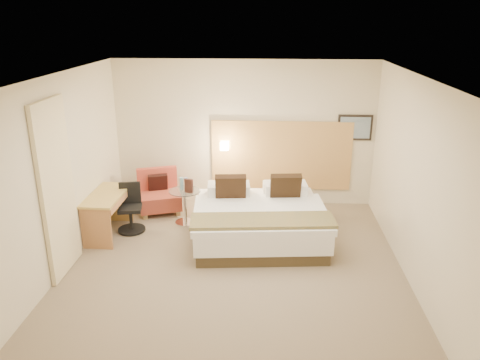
# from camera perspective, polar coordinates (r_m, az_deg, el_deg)

# --- Properties ---
(floor) EXTENTS (4.80, 5.00, 0.02)m
(floor) POSITION_cam_1_polar(r_m,az_deg,el_deg) (6.89, -0.71, -10.47)
(floor) COLOR #7D6B54
(floor) RESTS_ON ground
(ceiling) EXTENTS (4.80, 5.00, 0.02)m
(ceiling) POSITION_cam_1_polar(r_m,az_deg,el_deg) (6.01, -0.82, 12.62)
(ceiling) COLOR white
(ceiling) RESTS_ON floor
(wall_back) EXTENTS (4.80, 0.02, 2.70)m
(wall_back) POSITION_cam_1_polar(r_m,az_deg,el_deg) (8.72, 0.49, 5.69)
(wall_back) COLOR beige
(wall_back) RESTS_ON floor
(wall_front) EXTENTS (4.80, 0.02, 2.70)m
(wall_front) POSITION_cam_1_polar(r_m,az_deg,el_deg) (4.04, -3.49, -11.46)
(wall_front) COLOR beige
(wall_front) RESTS_ON floor
(wall_left) EXTENTS (0.02, 5.00, 2.70)m
(wall_left) POSITION_cam_1_polar(r_m,az_deg,el_deg) (6.93, -21.06, 0.67)
(wall_left) COLOR beige
(wall_left) RESTS_ON floor
(wall_right) EXTENTS (0.02, 5.00, 2.70)m
(wall_right) POSITION_cam_1_polar(r_m,az_deg,el_deg) (6.60, 20.60, -0.17)
(wall_right) COLOR beige
(wall_right) RESTS_ON floor
(headboard_panel) EXTENTS (2.60, 0.04, 1.30)m
(headboard_panel) POSITION_cam_1_polar(r_m,az_deg,el_deg) (8.78, 5.04, 3.00)
(headboard_panel) COLOR tan
(headboard_panel) RESTS_ON wall_back
(art_frame) EXTENTS (0.62, 0.03, 0.47)m
(art_frame) POSITION_cam_1_polar(r_m,az_deg,el_deg) (8.79, 13.83, 6.23)
(art_frame) COLOR black
(art_frame) RESTS_ON wall_back
(art_canvas) EXTENTS (0.54, 0.01, 0.39)m
(art_canvas) POSITION_cam_1_polar(r_m,az_deg,el_deg) (8.77, 13.85, 6.20)
(art_canvas) COLOR gray
(art_canvas) RESTS_ON wall_back
(lamp_arm) EXTENTS (0.02, 0.12, 0.02)m
(lamp_arm) POSITION_cam_1_polar(r_m,az_deg,el_deg) (8.71, -1.85, 4.30)
(lamp_arm) COLOR silver
(lamp_arm) RESTS_ON wall_back
(lamp_shade) EXTENTS (0.15, 0.15, 0.15)m
(lamp_shade) POSITION_cam_1_polar(r_m,az_deg,el_deg) (8.66, -1.89, 4.20)
(lamp_shade) COLOR #FBE9C4
(lamp_shade) RESTS_ON wall_back
(curtain) EXTENTS (0.06, 0.90, 2.42)m
(curtain) POSITION_cam_1_polar(r_m,az_deg,el_deg) (6.73, -21.39, -1.07)
(curtain) COLOR beige
(curtain) RESTS_ON wall_left
(bottle_a) EXTENTS (0.08, 0.08, 0.22)m
(bottle_a) POSITION_cam_1_polar(r_m,az_deg,el_deg) (8.06, -7.14, -0.42)
(bottle_a) COLOR #88BFD3
(bottle_a) RESTS_ON side_table
(bottle_b) EXTENTS (0.08, 0.08, 0.22)m
(bottle_b) POSITION_cam_1_polar(r_m,az_deg,el_deg) (8.05, -6.57, -0.43)
(bottle_b) COLOR #9BB4F0
(bottle_b) RESTS_ON side_table
(menu_folder) EXTENTS (0.15, 0.10, 0.24)m
(menu_folder) POSITION_cam_1_polar(r_m,az_deg,el_deg) (7.90, -6.26, -0.72)
(menu_folder) COLOR #3A1D17
(menu_folder) RESTS_ON side_table
(bed) EXTENTS (2.23, 2.18, 1.01)m
(bed) POSITION_cam_1_polar(r_m,az_deg,el_deg) (7.57, 2.33, -4.74)
(bed) COLOR #403320
(bed) RESTS_ON floor
(lounge_chair) EXTENTS (0.90, 0.85, 0.77)m
(lounge_chair) POSITION_cam_1_polar(r_m,az_deg,el_deg) (8.71, -9.84, -1.81)
(lounge_chair) COLOR #A8874F
(lounge_chair) RESTS_ON floor
(side_table) EXTENTS (0.69, 0.69, 0.60)m
(side_table) POSITION_cam_1_polar(r_m,az_deg,el_deg) (8.13, -6.70, -3.05)
(side_table) COLOR white
(side_table) RESTS_ON floor
(desk) EXTENTS (0.54, 1.14, 0.71)m
(desk) POSITION_cam_1_polar(r_m,az_deg,el_deg) (7.88, -15.75, -2.68)
(desk) COLOR tan
(desk) RESTS_ON floor
(desk_chair) EXTENTS (0.53, 0.53, 0.80)m
(desk_chair) POSITION_cam_1_polar(r_m,az_deg,el_deg) (8.02, -13.18, -3.79)
(desk_chair) COLOR black
(desk_chair) RESTS_ON floor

